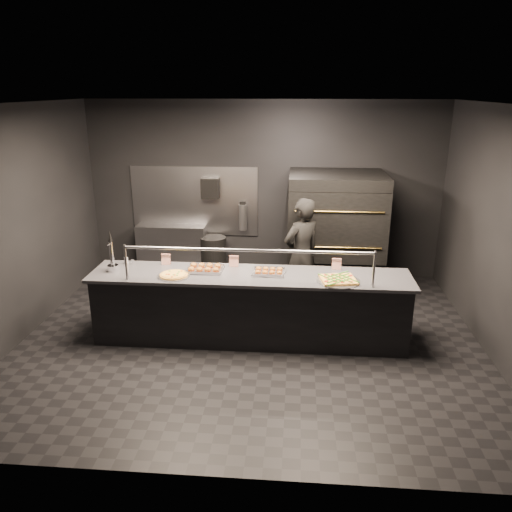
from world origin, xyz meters
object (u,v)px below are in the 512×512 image
at_px(towel_dispenser, 210,188).
at_px(slider_tray_b, 269,272).
at_px(prep_shelf, 172,250).
at_px(trash_bin, 214,257).
at_px(worker, 301,255).
at_px(square_pizza, 338,280).
at_px(slider_tray_a, 205,268).
at_px(service_counter, 250,307).
at_px(pizza_oven, 335,232).
at_px(beer_tap, 112,260).
at_px(fire_extinguisher, 243,217).
at_px(round_pizza, 174,275).

bearing_deg(towel_dispenser, slider_tray_b, -64.03).
bearing_deg(prep_shelf, trash_bin, -8.45).
relative_size(towel_dispenser, worker, 0.21).
bearing_deg(square_pizza, slider_tray_a, 172.00).
xyz_separation_m(towel_dispenser, trash_bin, (0.05, -0.18, -1.18)).
height_order(service_counter, pizza_oven, pizza_oven).
bearing_deg(trash_bin, prep_shelf, 171.55).
bearing_deg(pizza_oven, prep_shelf, 171.46).
relative_size(beer_tap, square_pizza, 1.02).
xyz_separation_m(fire_extinguisher, worker, (1.01, -1.34, -0.21)).
distance_m(service_counter, round_pizza, 1.07).
xyz_separation_m(towel_dispenser, square_pizza, (2.00, -2.54, -0.61)).
relative_size(prep_shelf, worker, 0.71).
xyz_separation_m(round_pizza, worker, (1.61, 1.21, -0.09)).
xyz_separation_m(trash_bin, worker, (1.51, -1.15, 0.48)).
distance_m(beer_tap, round_pizza, 0.85).
height_order(slider_tray_a, square_pizza, slider_tray_a).
relative_size(round_pizza, worker, 0.24).
bearing_deg(service_counter, pizza_oven, 57.73).
bearing_deg(towel_dispenser, slider_tray_a, -82.58).
relative_size(prep_shelf, towel_dispenser, 3.43).
bearing_deg(fire_extinguisher, slider_tray_a, -96.18).
distance_m(towel_dispenser, fire_extinguisher, 0.74).
distance_m(service_counter, slider_tray_b, 0.54).
height_order(prep_shelf, beer_tap, beer_tap).
bearing_deg(slider_tray_b, beer_tap, -177.78).
relative_size(prep_shelf, round_pizza, 2.95).
relative_size(service_counter, square_pizza, 7.74).
distance_m(service_counter, fire_extinguisher, 2.50).
bearing_deg(slider_tray_b, service_counter, -167.53).
bearing_deg(round_pizza, slider_tray_a, 34.40).
xyz_separation_m(fire_extinguisher, slider_tray_b, (0.59, -2.35, -0.12)).
height_order(trash_bin, worker, worker).
bearing_deg(slider_tray_a, trash_bin, 96.62).
bearing_deg(slider_tray_b, round_pizza, -170.34).
height_order(service_counter, beer_tap, beer_tap).
xyz_separation_m(slider_tray_b, trash_bin, (-1.08, 2.16, -0.58)).
relative_size(towel_dispenser, round_pizza, 0.86).
bearing_deg(round_pizza, beer_tap, 171.50).
bearing_deg(service_counter, trash_bin, 110.97).
distance_m(trash_bin, worker, 1.95).
distance_m(prep_shelf, slider_tray_b, 2.96).
xyz_separation_m(prep_shelf, slider_tray_a, (1.00, -2.23, 0.50)).
relative_size(pizza_oven, beer_tap, 3.53).
height_order(fire_extinguisher, worker, worker).
height_order(slider_tray_a, trash_bin, slider_tray_a).
xyz_separation_m(service_counter, fire_extinguisher, (-0.35, 2.40, 0.60)).
bearing_deg(pizza_oven, square_pizza, -92.70).
bearing_deg(trash_bin, service_counter, -69.03).
bearing_deg(towel_dispenser, pizza_oven, -13.14).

